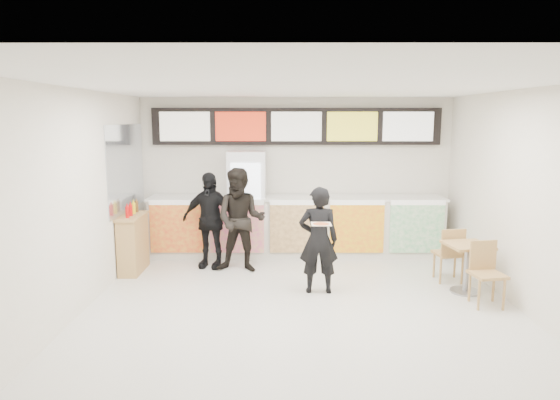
{
  "coord_description": "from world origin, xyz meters",
  "views": [
    {
      "loc": [
        -0.29,
        -6.2,
        2.61
      ],
      "look_at": [
        -0.31,
        1.2,
        1.39
      ],
      "focal_mm": 32.0,
      "sensor_mm": 36.0,
      "label": 1
    }
  ],
  "objects_px": {
    "service_counter": "(296,226)",
    "drinks_fridge": "(247,204)",
    "customer_mid": "(209,220)",
    "customer_main": "(318,240)",
    "customer_left": "(241,220)",
    "cafe_table": "(467,259)",
    "condiment_ledge": "(133,243)"
  },
  "relations": [
    {
      "from": "service_counter",
      "to": "drinks_fridge",
      "type": "bearing_deg",
      "value": 179.01
    },
    {
      "from": "service_counter",
      "to": "customer_mid",
      "type": "bearing_deg",
      "value": -153.9
    },
    {
      "from": "drinks_fridge",
      "to": "customer_main",
      "type": "distance_m",
      "value": 2.4
    },
    {
      "from": "customer_left",
      "to": "cafe_table",
      "type": "bearing_deg",
      "value": -10.27
    },
    {
      "from": "drinks_fridge",
      "to": "customer_main",
      "type": "xyz_separation_m",
      "value": [
        1.2,
        -2.07,
        -0.19
      ]
    },
    {
      "from": "drinks_fridge",
      "to": "customer_mid",
      "type": "relative_size",
      "value": 1.18
    },
    {
      "from": "customer_main",
      "to": "customer_mid",
      "type": "relative_size",
      "value": 0.96
    },
    {
      "from": "customer_main",
      "to": "condiment_ledge",
      "type": "relative_size",
      "value": 1.38
    },
    {
      "from": "drinks_fridge",
      "to": "condiment_ledge",
      "type": "xyz_separation_m",
      "value": [
        -1.89,
        -1.04,
        -0.5
      ]
    },
    {
      "from": "customer_main",
      "to": "cafe_table",
      "type": "xyz_separation_m",
      "value": [
        2.23,
        -0.01,
        -0.29
      ]
    },
    {
      "from": "customer_left",
      "to": "drinks_fridge",
      "type": "bearing_deg",
      "value": 94.39
    },
    {
      "from": "service_counter",
      "to": "customer_mid",
      "type": "relative_size",
      "value": 3.29
    },
    {
      "from": "customer_main",
      "to": "customer_left",
      "type": "distance_m",
      "value": 1.63
    },
    {
      "from": "drinks_fridge",
      "to": "condiment_ledge",
      "type": "distance_m",
      "value": 2.21
    },
    {
      "from": "drinks_fridge",
      "to": "cafe_table",
      "type": "relative_size",
      "value": 1.27
    },
    {
      "from": "condiment_ledge",
      "to": "customer_main",
      "type": "bearing_deg",
      "value": -18.41
    },
    {
      "from": "customer_mid",
      "to": "condiment_ledge",
      "type": "bearing_deg",
      "value": -154.86
    },
    {
      "from": "customer_left",
      "to": "condiment_ledge",
      "type": "xyz_separation_m",
      "value": [
        -1.84,
        -0.03,
        -0.39
      ]
    },
    {
      "from": "service_counter",
      "to": "drinks_fridge",
      "type": "xyz_separation_m",
      "value": [
        -0.93,
        0.02,
        0.43
      ]
    },
    {
      "from": "customer_left",
      "to": "customer_mid",
      "type": "xyz_separation_m",
      "value": [
        -0.57,
        0.24,
        -0.05
      ]
    },
    {
      "from": "customer_left",
      "to": "condiment_ledge",
      "type": "bearing_deg",
      "value": -172.45
    },
    {
      "from": "service_counter",
      "to": "customer_main",
      "type": "xyz_separation_m",
      "value": [
        0.27,
        -2.05,
        0.24
      ]
    },
    {
      "from": "customer_main",
      "to": "condiment_ledge",
      "type": "height_order",
      "value": "customer_main"
    },
    {
      "from": "service_counter",
      "to": "cafe_table",
      "type": "relative_size",
      "value": 3.52
    },
    {
      "from": "customer_main",
      "to": "customer_mid",
      "type": "xyz_separation_m",
      "value": [
        -1.81,
        1.29,
        0.04
      ]
    },
    {
      "from": "service_counter",
      "to": "customer_mid",
      "type": "height_order",
      "value": "customer_mid"
    },
    {
      "from": "service_counter",
      "to": "condiment_ledge",
      "type": "relative_size",
      "value": 4.73
    },
    {
      "from": "customer_mid",
      "to": "condiment_ledge",
      "type": "relative_size",
      "value": 1.44
    },
    {
      "from": "customer_main",
      "to": "condiment_ledge",
      "type": "xyz_separation_m",
      "value": [
        -3.09,
        1.03,
        -0.31
      ]
    },
    {
      "from": "drinks_fridge",
      "to": "condiment_ledge",
      "type": "relative_size",
      "value": 1.7
    },
    {
      "from": "cafe_table",
      "to": "customer_mid",
      "type": "bearing_deg",
      "value": 152.82
    },
    {
      "from": "condiment_ledge",
      "to": "customer_mid",
      "type": "bearing_deg",
      "value": 11.72
    }
  ]
}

